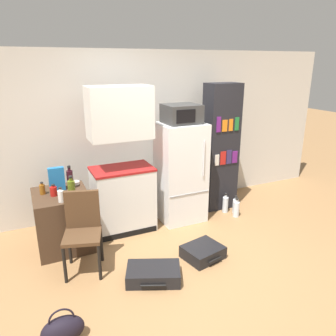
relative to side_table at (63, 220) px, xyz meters
The scene contains 21 objects.
ground_plane 1.88m from the side_table, 42.12° to the right, with size 24.00×24.00×0.00m, color olive.
wall_back 1.95m from the side_table, 25.94° to the left, with size 6.40×0.10×2.45m.
side_table is the anchor object (origin of this frame).
kitchen_hutch 1.01m from the side_table, ahead, with size 0.82×0.52×1.99m.
refrigerator 1.75m from the side_table, ahead, with size 0.64×0.59×1.45m.
microwave 2.10m from the side_table, ahead, with size 0.48×0.44×0.26m.
bookshelf 2.55m from the side_table, ahead, with size 0.51×0.33×1.98m.
bottle_ketchup_red 0.43m from the side_table, 147.80° to the right, with size 0.08×0.08×0.15m.
bottle_olive_oil 0.54m from the side_table, 61.38° to the right, with size 0.09×0.09×0.28m.
bottle_wine_dark 0.52m from the side_table, 38.19° to the left, with size 0.08×0.08×0.30m.
bottle_milk_white 0.52m from the side_table, 93.51° to the right, with size 0.07×0.07×0.18m.
bottle_amber_beer 0.47m from the side_table, 162.09° to the left, with size 0.07×0.07×0.16m.
bowl 0.51m from the side_table, 49.33° to the left, with size 0.13×0.13×0.04m.
cereal_box 0.53m from the side_table, 95.02° to the left, with size 0.19×0.07×0.30m.
chair 0.63m from the side_table, 75.54° to the right, with size 0.50×0.50×0.91m.
suitcase_large_flat 1.80m from the side_table, 33.95° to the right, with size 0.51×0.47×0.15m.
suitcase_small_flat 1.41m from the side_table, 56.02° to the right, with size 0.67×0.55×0.15m.
handbag 1.63m from the side_table, 98.40° to the right, with size 0.36×0.20×0.33m.
water_bottle_front 2.58m from the side_table, ahead, with size 0.09×0.09×0.29m.
water_bottle_middle 2.53m from the side_table, ahead, with size 0.09×0.09×0.31m.
water_bottle_back 2.45m from the side_table, ahead, with size 0.09×0.09×0.32m.
Camera 1 is at (-1.71, -2.72, 2.26)m, focal length 35.00 mm.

